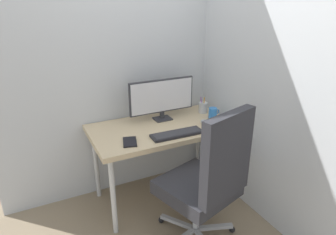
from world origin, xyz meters
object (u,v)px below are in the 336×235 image
at_px(mouse, 205,122).
at_px(coffee_mug, 213,113).
at_px(keyboard, 177,134).
at_px(office_chair, 207,179).
at_px(monitor, 162,97).
at_px(pen_holder, 203,107).
at_px(notebook, 130,142).

relative_size(mouse, coffee_mug, 0.97).
bearing_deg(mouse, keyboard, -172.61).
height_order(office_chair, monitor, office_chair).
height_order(monitor, pen_holder, monitor).
height_order(monitor, keyboard, monitor).
distance_m(monitor, keyboard, 0.42).
relative_size(notebook, coffee_mug, 1.49).
distance_m(keyboard, notebook, 0.39).
bearing_deg(notebook, coffee_mug, 26.33).
bearing_deg(pen_holder, notebook, -160.54).
xyz_separation_m(office_chair, mouse, (0.32, 0.54, 0.17)).
relative_size(monitor, coffee_mug, 5.56).
bearing_deg(coffee_mug, monitor, 156.45).
bearing_deg(keyboard, mouse, 13.72).
xyz_separation_m(keyboard, notebook, (-0.39, 0.04, -0.00)).
distance_m(office_chair, keyboard, 0.49).
bearing_deg(office_chair, notebook, 127.90).
bearing_deg(mouse, coffee_mug, 28.21).
distance_m(keyboard, mouse, 0.33).
height_order(office_chair, pen_holder, office_chair).
distance_m(keyboard, pen_holder, 0.59).
height_order(keyboard, coffee_mug, coffee_mug).
bearing_deg(keyboard, office_chair, -90.25).
bearing_deg(monitor, office_chair, -93.07).
distance_m(monitor, notebook, 0.58).
height_order(office_chair, notebook, office_chair).
relative_size(keyboard, notebook, 2.65).
relative_size(pen_holder, notebook, 1.04).
bearing_deg(coffee_mug, office_chair, -126.61).
bearing_deg(keyboard, pen_holder, 36.30).
xyz_separation_m(pen_holder, coffee_mug, (0.00, -0.16, -0.00)).
bearing_deg(notebook, mouse, 20.02).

